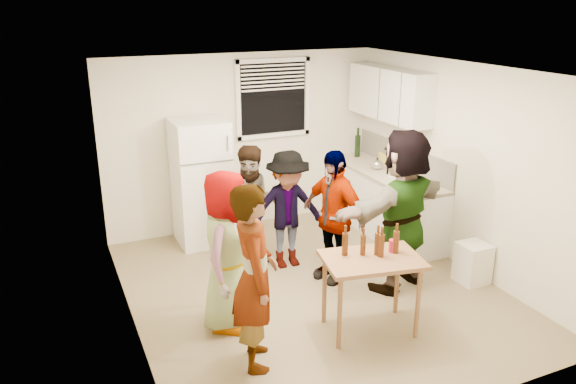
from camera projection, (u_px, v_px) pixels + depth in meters
name	position (u px, v px, depth m)	size (l,w,h in m)	color
room	(312.00, 290.00, 6.49)	(4.00, 4.50, 2.50)	silver
window	(273.00, 98.00, 7.97)	(1.12, 0.10, 1.06)	white
refrigerator	(201.00, 182.00, 7.54)	(0.70, 0.70, 1.70)	white
counter_lower	(384.00, 203.00, 8.00)	(0.60, 2.20, 0.86)	white
countertop	(385.00, 173.00, 7.85)	(0.64, 2.22, 0.04)	beige
backsplash	(403.00, 157.00, 7.90)	(0.03, 2.20, 0.36)	#ABA69C
upper_cabinets	(390.00, 94.00, 7.73)	(0.34, 1.60, 0.70)	white
kettle	(377.00, 169.00, 7.95)	(0.22, 0.18, 0.18)	silver
paper_towel	(393.00, 176.00, 7.64)	(0.12, 0.12, 0.26)	white
wine_bottle	(357.00, 157.00, 8.60)	(0.08, 0.08, 0.33)	black
beer_bottle_counter	(399.00, 182.00, 7.39)	(0.06, 0.06, 0.22)	#47230C
blue_cup	(407.00, 192.00, 7.03)	(0.10, 0.10, 0.13)	#1808D0
picture_frame	(383.00, 158.00, 8.26)	(0.02, 0.17, 0.14)	#E7D149
trash_bin	(473.00, 262.00, 6.59)	(0.33, 0.33, 0.48)	white
serving_table	(368.00, 329.00, 5.71)	(0.95, 0.63, 0.80)	brown
beer_bottle_table	(363.00, 255.00, 5.52)	(0.05, 0.05, 0.21)	#47230C
red_cup	(393.00, 251.00, 5.59)	(0.09, 0.09, 0.12)	#AA162E
guest_grey	(230.00, 324.00, 5.80)	(0.81, 1.66, 0.53)	gray
guest_stripe	(256.00, 361.00, 5.21)	(0.63, 1.73, 0.41)	#141933
guest_back_left	(255.00, 263.00, 7.14)	(0.75, 1.54, 0.58)	brown
guest_back_right	(288.00, 265.00, 7.10)	(0.96, 1.49, 0.55)	#44444A
guest_black	(331.00, 277.00, 6.78)	(0.93, 1.59, 0.39)	black
guest_orange	(397.00, 285.00, 6.60)	(1.74, 1.88, 0.55)	#D37646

